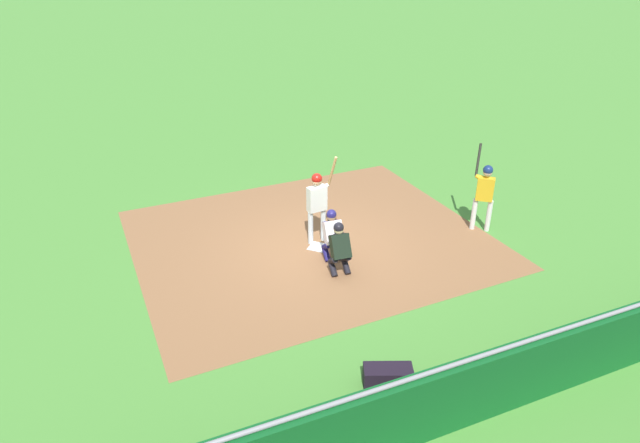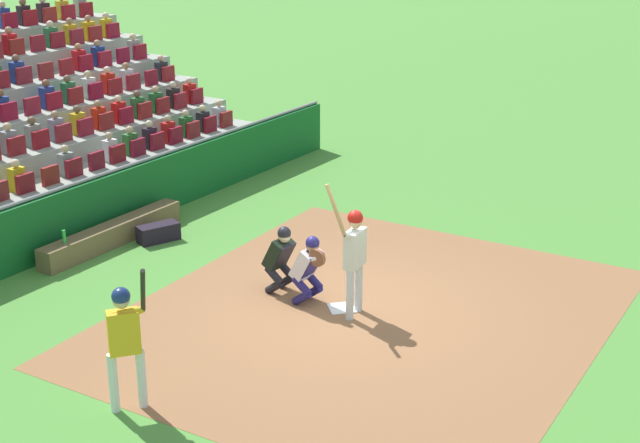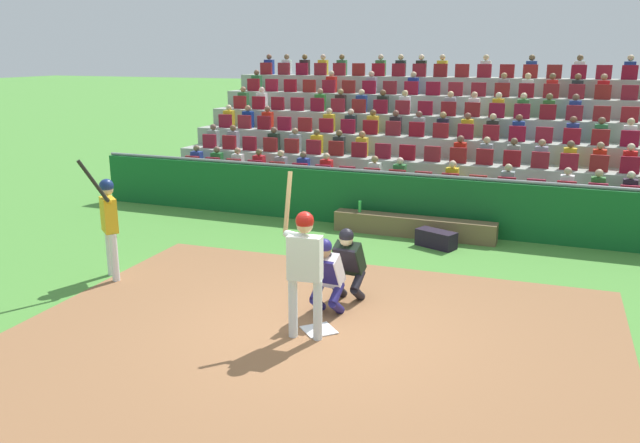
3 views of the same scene
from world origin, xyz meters
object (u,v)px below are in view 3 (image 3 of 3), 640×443
at_px(batter_at_plate, 304,260).
at_px(home_plate_umpire, 348,261).
at_px(dugout_bench, 413,227).
at_px(equipment_duffel_bag, 436,239).
at_px(on_deck_batter, 109,217).
at_px(catcher_crouching, 326,272).
at_px(water_bottle_on_bench, 360,207).
at_px(home_plate_marker, 319,330).

distance_m(batter_at_plate, home_plate_umpire, 1.63).
height_order(dugout_bench, equipment_duffel_bag, dugout_bench).
distance_m(batter_at_plate, on_deck_batter, 4.32).
height_order(home_plate_umpire, on_deck_batter, on_deck_batter).
height_order(catcher_crouching, dugout_bench, catcher_crouching).
relative_size(catcher_crouching, equipment_duffel_bag, 1.52).
bearing_deg(water_bottle_on_bench, home_plate_marker, 102.05).
bearing_deg(catcher_crouching, home_plate_umpire, -101.26).
bearing_deg(dugout_bench, water_bottle_on_bench, 0.39).
xyz_separation_m(batter_at_plate, equipment_duffel_bag, (-0.83, -5.08, -0.99)).
bearing_deg(on_deck_batter, home_plate_umpire, -173.45).
height_order(home_plate_marker, catcher_crouching, catcher_crouching).
xyz_separation_m(home_plate_marker, batter_at_plate, (0.10, 0.29, 1.15)).
distance_m(home_plate_marker, equipment_duffel_bag, 4.85).
bearing_deg(batter_at_plate, on_deck_batter, -14.18).
distance_m(batter_at_plate, dugout_bench, 5.80).
bearing_deg(catcher_crouching, on_deck_batter, -2.50).
xyz_separation_m(home_plate_marker, on_deck_batter, (4.29, -0.77, 1.12)).
relative_size(dugout_bench, on_deck_batter, 1.61).
xyz_separation_m(equipment_duffel_bag, on_deck_batter, (5.02, 4.02, 0.95)).
height_order(home_plate_umpire, equipment_duffel_bag, home_plate_umpire).
xyz_separation_m(home_plate_marker, dugout_bench, (-0.09, -5.43, 0.20)).
distance_m(home_plate_umpire, dugout_bench, 4.19).
relative_size(home_plate_umpire, equipment_duffel_bag, 1.52).
xyz_separation_m(home_plate_marker, water_bottle_on_bench, (1.16, -5.42, 0.55)).
bearing_deg(equipment_duffel_bag, batter_at_plate, 103.14).
relative_size(home_plate_marker, batter_at_plate, 0.19).
bearing_deg(dugout_bench, home_plate_umpire, 88.90).
bearing_deg(equipment_duffel_bag, catcher_crouching, 100.98).
bearing_deg(catcher_crouching, home_plate_marker, 101.96).
distance_m(home_plate_marker, on_deck_batter, 4.50).
xyz_separation_m(batter_at_plate, on_deck_batter, (4.19, -1.06, -0.04)).
distance_m(equipment_duffel_bag, on_deck_batter, 6.50).
height_order(home_plate_umpire, water_bottle_on_bench, home_plate_umpire).
distance_m(catcher_crouching, home_plate_umpire, 0.69).
distance_m(catcher_crouching, water_bottle_on_bench, 4.94).
bearing_deg(dugout_bench, home_plate_marker, 89.05).
bearing_deg(home_plate_umpire, batter_at_plate, 85.78).
bearing_deg(batter_at_plate, equipment_duffel_bag, -99.27).
distance_m(batter_at_plate, water_bottle_on_bench, 5.83).
xyz_separation_m(batter_at_plate, catcher_crouching, (0.02, -0.88, -0.46)).
xyz_separation_m(home_plate_umpire, on_deck_batter, (4.30, 0.49, 0.44)).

